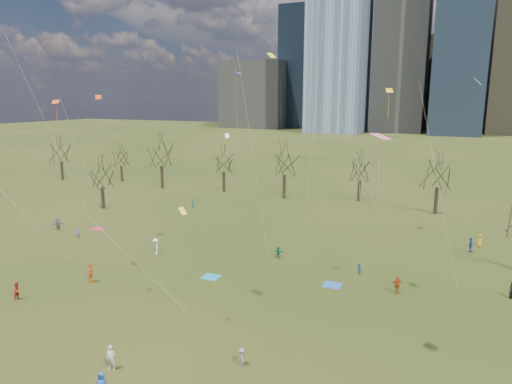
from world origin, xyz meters
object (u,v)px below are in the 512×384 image
at_px(person_1, 111,358).
at_px(person_4, 91,273).
at_px(blanket_navy, 332,285).
at_px(person_0, 102,384).
at_px(blanket_crimson, 97,229).
at_px(person_2, 18,291).
at_px(blanket_teal, 211,277).

distance_m(person_1, person_4, 15.08).
xyz_separation_m(blanket_navy, person_0, (-8.21, -20.65, 0.71)).
relative_size(blanket_crimson, person_4, 0.88).
height_order(blanket_navy, person_1, person_1).
xyz_separation_m(blanket_navy, person_1, (-9.47, -18.44, 0.80)).
xyz_separation_m(person_2, person_4, (3.04, 5.31, 0.11)).
distance_m(blanket_crimson, person_0, 35.84).
distance_m(blanket_crimson, person_1, 33.37).
height_order(blanket_teal, person_4, person_4).
bearing_deg(person_2, blanket_teal, -48.96).
distance_m(blanket_crimson, person_2, 21.19).
bearing_deg(blanket_teal, person_1, -84.15).
distance_m(blanket_teal, blanket_crimson, 23.07).
bearing_deg(person_4, blanket_crimson, -15.56).
xyz_separation_m(blanket_teal, person_1, (1.61, -15.69, 0.80)).
distance_m(blanket_navy, person_1, 20.75).
bearing_deg(blanket_navy, person_0, -111.67).
bearing_deg(blanket_navy, blanket_teal, -166.05).
bearing_deg(person_2, person_0, -114.36).
height_order(blanket_teal, blanket_crimson, same).
bearing_deg(blanket_crimson, blanket_navy, -9.79).
distance_m(blanket_teal, person_4, 11.03).
height_order(person_0, person_1, person_1).
xyz_separation_m(person_0, person_4, (-12.39, 12.39, 0.18)).
relative_size(blanket_teal, blanket_navy, 1.00).
distance_m(person_1, person_2, 14.98).
relative_size(blanket_teal, person_1, 0.98).
height_order(person_1, person_2, person_1).
bearing_deg(person_4, person_0, 168.64).
xyz_separation_m(blanket_teal, person_2, (-12.56, -10.82, 0.79)).
distance_m(blanket_navy, person_4, 22.21).
relative_size(blanket_crimson, person_1, 0.98).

